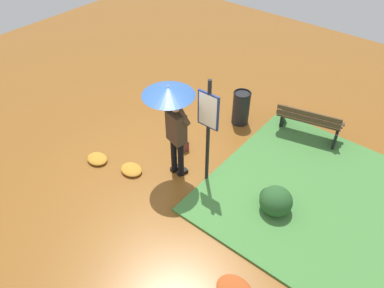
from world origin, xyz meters
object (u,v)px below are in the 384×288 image
at_px(info_sign_post, 208,122).
at_px(person_with_umbrella, 172,109).
at_px(park_bench, 309,122).
at_px(handbag, 182,144).
at_px(trash_bin, 241,108).

bearing_deg(info_sign_post, person_with_umbrella, 19.06).
xyz_separation_m(person_with_umbrella, park_bench, (-1.59, -2.78, -1.15)).
height_order(handbag, trash_bin, trash_bin).
relative_size(person_with_umbrella, handbag, 5.53).
bearing_deg(handbag, trash_bin, -105.49).
bearing_deg(trash_bin, info_sign_post, 104.93).
relative_size(info_sign_post, trash_bin, 2.76).
bearing_deg(trash_bin, park_bench, -160.93).
relative_size(person_with_umbrella, trash_bin, 2.45).
distance_m(handbag, trash_bin, 1.70).
xyz_separation_m(info_sign_post, handbag, (0.99, -0.43, -1.32)).
distance_m(person_with_umbrella, handbag, 1.60).
height_order(info_sign_post, park_bench, info_sign_post).
relative_size(info_sign_post, park_bench, 1.61).
height_order(person_with_umbrella, trash_bin, person_with_umbrella).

